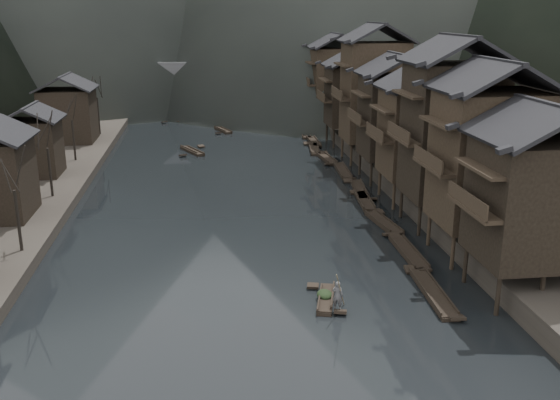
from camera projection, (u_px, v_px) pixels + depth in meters
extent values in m
plane|color=black|center=(248.00, 260.00, 45.70)|extent=(300.00, 300.00, 0.00)
cube|color=#2D2823|center=(476.00, 134.00, 87.51)|extent=(40.00, 200.00, 1.80)
cylinder|color=black|center=(498.00, 295.00, 37.10)|extent=(0.30, 0.30, 2.90)
cylinder|color=black|center=(465.00, 264.00, 41.66)|extent=(0.30, 0.30, 2.90)
cylinder|color=black|center=(542.00, 293.00, 37.43)|extent=(0.30, 0.30, 2.90)
cylinder|color=black|center=(504.00, 262.00, 41.98)|extent=(0.30, 0.30, 2.90)
cube|color=black|center=(537.00, 200.00, 38.26)|extent=(7.00, 6.00, 7.59)
cube|color=black|center=(474.00, 208.00, 37.91)|extent=(1.20, 5.70, 0.25)
cylinder|color=black|center=(453.00, 252.00, 43.75)|extent=(0.30, 0.30, 2.90)
cylinder|color=black|center=(429.00, 229.00, 48.31)|extent=(0.30, 0.30, 2.90)
cylinder|color=black|center=(490.00, 250.00, 44.07)|extent=(0.30, 0.30, 2.90)
cylinder|color=black|center=(463.00, 228.00, 48.63)|extent=(0.30, 0.30, 2.90)
cube|color=black|center=(488.00, 159.00, 44.62)|extent=(7.00, 6.00, 9.58)
cube|color=black|center=(434.00, 167.00, 44.29)|extent=(1.20, 5.70, 0.25)
cylinder|color=black|center=(419.00, 220.00, 50.40)|extent=(0.30, 0.30, 2.90)
cylinder|color=black|center=(401.00, 203.00, 54.96)|extent=(0.30, 0.30, 2.90)
cylinder|color=black|center=(452.00, 219.00, 50.72)|extent=(0.30, 0.30, 2.90)
cylinder|color=black|center=(431.00, 202.00, 55.28)|extent=(0.30, 0.30, 2.90)
cube|color=black|center=(452.00, 131.00, 51.07)|extent=(7.00, 6.00, 10.96)
cube|color=black|center=(404.00, 139.00, 50.76)|extent=(1.20, 5.70, 0.25)
cylinder|color=black|center=(394.00, 196.00, 57.05)|extent=(0.30, 0.30, 2.90)
cylinder|color=black|center=(380.00, 182.00, 61.60)|extent=(0.30, 0.30, 2.90)
cylinder|color=black|center=(423.00, 195.00, 57.37)|extent=(0.30, 0.30, 2.90)
cylinder|color=black|center=(406.00, 181.00, 61.93)|extent=(0.30, 0.30, 2.90)
cube|color=black|center=(422.00, 133.00, 58.13)|extent=(7.00, 6.00, 8.09)
cube|color=black|center=(380.00, 138.00, 57.78)|extent=(1.20, 5.70, 0.25)
cylinder|color=black|center=(371.00, 174.00, 64.64)|extent=(0.30, 0.30, 2.90)
cylinder|color=black|center=(360.00, 163.00, 69.20)|extent=(0.30, 0.30, 2.90)
cylinder|color=black|center=(397.00, 173.00, 64.96)|extent=(0.30, 0.30, 2.90)
cylinder|color=black|center=(384.00, 163.00, 69.52)|extent=(0.30, 0.30, 2.90)
cube|color=black|center=(396.00, 116.00, 65.66)|extent=(7.00, 6.00, 8.58)
cube|color=black|center=(359.00, 121.00, 65.32)|extent=(1.20, 5.70, 0.25)
cylinder|color=black|center=(351.00, 155.00, 73.19)|extent=(0.30, 0.30, 2.90)
cylinder|color=black|center=(342.00, 147.00, 77.75)|extent=(0.30, 0.30, 2.90)
cylinder|color=black|center=(374.00, 154.00, 73.51)|extent=(0.30, 0.30, 2.90)
cylinder|color=black|center=(364.00, 146.00, 78.07)|extent=(0.30, 0.30, 2.90)
cube|color=black|center=(374.00, 92.00, 73.79)|extent=(7.00, 6.00, 11.46)
cube|color=black|center=(341.00, 97.00, 73.49)|extent=(1.20, 5.70, 0.25)
cylinder|color=black|center=(334.00, 138.00, 82.69)|extent=(0.30, 0.30, 2.90)
cylinder|color=black|center=(327.00, 132.00, 87.24)|extent=(0.30, 0.30, 2.90)
cylinder|color=black|center=(354.00, 138.00, 83.01)|extent=(0.30, 0.30, 2.90)
cylinder|color=black|center=(346.00, 131.00, 87.57)|extent=(0.30, 0.30, 2.90)
cube|color=black|center=(354.00, 96.00, 83.80)|extent=(7.00, 6.00, 7.88)
cube|color=black|center=(324.00, 100.00, 83.45)|extent=(1.20, 5.70, 0.25)
cylinder|color=black|center=(318.00, 123.00, 94.08)|extent=(0.30, 0.30, 2.90)
cylinder|color=black|center=(312.00, 118.00, 98.64)|extent=(0.30, 0.30, 2.90)
cylinder|color=black|center=(335.00, 123.00, 94.40)|extent=(0.30, 0.30, 2.90)
cylinder|color=black|center=(329.00, 117.00, 98.96)|extent=(0.30, 0.30, 2.90)
cube|color=black|center=(335.00, 80.00, 94.95)|extent=(7.00, 6.00, 9.56)
cube|color=black|center=(310.00, 84.00, 94.63)|extent=(1.20, 5.70, 0.25)
cube|color=black|center=(34.00, 145.00, 64.91)|extent=(5.00, 5.00, 5.80)
cube|color=black|center=(68.00, 114.00, 81.85)|extent=(6.50, 6.50, 6.80)
cylinder|color=black|center=(7.00, 218.00, 44.22)|extent=(0.24, 0.24, 4.52)
cylinder|color=black|center=(51.00, 170.00, 57.50)|extent=(0.24, 0.24, 4.57)
cylinder|color=black|center=(81.00, 138.00, 71.65)|extent=(0.24, 0.24, 4.67)
cylinder|color=black|center=(101.00, 114.00, 86.82)|extent=(0.24, 0.24, 5.06)
cube|color=black|center=(432.00, 292.00, 40.15)|extent=(1.44, 7.54, 0.30)
cube|color=black|center=(432.00, 290.00, 40.10)|extent=(1.49, 7.39, 0.10)
cube|color=black|center=(412.00, 269.00, 43.50)|extent=(0.98, 0.96, 0.36)
cube|color=black|center=(456.00, 316.00, 36.71)|extent=(0.98, 0.96, 0.36)
cube|color=black|center=(408.00, 253.00, 46.68)|extent=(1.17, 6.92, 0.30)
cube|color=black|center=(408.00, 251.00, 46.62)|extent=(1.23, 6.78, 0.10)
cube|color=black|center=(395.00, 236.00, 49.78)|extent=(0.94, 0.86, 0.35)
cube|color=black|center=(424.00, 269.00, 43.49)|extent=(0.94, 0.86, 0.35)
cube|color=black|center=(384.00, 223.00, 53.17)|extent=(1.85, 6.08, 0.30)
cube|color=black|center=(384.00, 221.00, 53.12)|extent=(1.89, 5.97, 0.10)
cube|color=black|center=(379.00, 211.00, 55.88)|extent=(1.02, 0.85, 0.33)
cube|color=black|center=(389.00, 233.00, 50.38)|extent=(1.02, 0.85, 0.33)
cube|color=black|center=(364.00, 201.00, 59.37)|extent=(1.58, 6.11, 0.30)
cube|color=black|center=(364.00, 199.00, 59.31)|extent=(1.62, 5.99, 0.10)
cube|color=black|center=(355.00, 192.00, 62.04)|extent=(0.99, 0.82, 0.33)
cube|color=black|center=(375.00, 209.00, 56.61)|extent=(0.99, 0.82, 0.33)
cube|color=black|center=(359.00, 190.00, 63.14)|extent=(1.91, 7.09, 0.30)
cube|color=black|center=(359.00, 188.00, 63.09)|extent=(1.95, 6.96, 0.10)
cube|color=black|center=(348.00, 180.00, 66.23)|extent=(1.03, 0.96, 0.35)
cube|color=black|center=(372.00, 198.00, 59.97)|extent=(1.03, 0.96, 0.35)
cube|color=black|center=(342.00, 171.00, 70.62)|extent=(1.55, 7.38, 0.30)
cube|color=black|center=(342.00, 169.00, 70.57)|extent=(1.60, 7.24, 0.10)
cube|color=black|center=(334.00, 163.00, 73.89)|extent=(0.99, 0.95, 0.36)
cube|color=black|center=(351.00, 177.00, 67.27)|extent=(0.99, 0.95, 0.36)
cube|color=black|center=(326.00, 159.00, 76.53)|extent=(1.71, 6.36, 0.30)
cube|color=black|center=(326.00, 157.00, 76.48)|extent=(1.76, 6.24, 0.10)
cube|color=black|center=(324.00, 152.00, 79.37)|extent=(1.01, 0.86, 0.33)
cube|color=black|center=(329.00, 163.00, 73.60)|extent=(1.01, 0.86, 0.33)
cube|color=black|center=(314.00, 149.00, 81.76)|extent=(1.91, 7.13, 0.30)
cube|color=black|center=(314.00, 148.00, 81.71)|extent=(1.95, 6.99, 0.10)
cube|color=black|center=(307.00, 143.00, 84.86)|extent=(1.03, 0.97, 0.35)
cube|color=black|center=(322.00, 154.00, 78.57)|extent=(1.03, 0.97, 0.35)
cube|color=black|center=(313.00, 141.00, 86.61)|extent=(1.19, 7.16, 0.30)
cube|color=black|center=(313.00, 140.00, 86.55)|extent=(1.24, 7.02, 0.10)
cube|color=black|center=(309.00, 136.00, 89.82)|extent=(0.95, 0.89, 0.35)
cube|color=black|center=(318.00, 145.00, 83.31)|extent=(0.95, 0.89, 0.35)
cube|color=black|center=(305.00, 134.00, 91.62)|extent=(1.39, 6.47, 0.30)
cube|color=black|center=(305.00, 133.00, 91.56)|extent=(1.44, 6.34, 0.10)
cube|color=black|center=(300.00, 130.00, 94.48)|extent=(0.97, 0.83, 0.34)
cube|color=black|center=(309.00, 137.00, 88.67)|extent=(0.97, 0.83, 0.34)
cube|color=black|center=(297.00, 125.00, 99.14)|extent=(1.28, 6.38, 0.30)
cube|color=black|center=(297.00, 124.00, 99.09)|extent=(1.33, 6.26, 0.10)
cube|color=black|center=(294.00, 121.00, 102.01)|extent=(0.96, 0.81, 0.33)
cube|color=black|center=(299.00, 127.00, 96.20)|extent=(0.96, 0.81, 0.33)
cube|color=black|center=(295.00, 119.00, 104.61)|extent=(1.32, 6.28, 0.30)
cube|color=black|center=(295.00, 118.00, 104.56)|extent=(1.37, 6.16, 0.10)
cube|color=black|center=(292.00, 115.00, 107.41)|extent=(0.96, 0.80, 0.33)
cube|color=black|center=(298.00, 121.00, 101.74)|extent=(0.96, 0.80, 0.33)
cube|color=black|center=(192.00, 151.00, 80.64)|extent=(3.28, 5.71, 0.30)
cube|color=black|center=(192.00, 150.00, 80.59)|extent=(3.28, 5.63, 0.10)
cube|color=black|center=(201.00, 146.00, 83.15)|extent=(1.07, 1.00, 0.32)
cube|color=black|center=(183.00, 154.00, 78.05)|extent=(1.07, 1.00, 0.32)
cube|color=black|center=(223.00, 130.00, 94.52)|extent=(2.66, 5.09, 0.30)
cube|color=black|center=(223.00, 129.00, 94.47)|extent=(2.67, 5.01, 0.10)
cube|color=black|center=(228.00, 127.00, 96.74)|extent=(1.01, 0.88, 0.30)
cube|color=black|center=(218.00, 132.00, 92.22)|extent=(1.01, 0.88, 0.30)
cube|color=black|center=(173.00, 120.00, 103.51)|extent=(3.63, 4.68, 0.30)
cube|color=black|center=(173.00, 119.00, 103.46)|extent=(3.62, 4.62, 0.10)
cube|color=black|center=(182.00, 117.00, 105.50)|extent=(1.05, 0.99, 0.30)
cube|color=black|center=(164.00, 121.00, 101.44)|extent=(1.05, 0.99, 0.30)
cube|color=#4C4C4F|center=(218.00, 71.00, 111.98)|extent=(40.00, 6.00, 1.60)
cube|color=#4C4C4F|center=(218.00, 65.00, 109.04)|extent=(40.00, 0.50, 1.00)
cube|color=#4C4C4F|center=(217.00, 62.00, 114.17)|extent=(40.00, 0.50, 1.00)
cube|color=#4C4C4F|center=(140.00, 94.00, 111.51)|extent=(3.20, 6.00, 6.40)
cube|color=#4C4C4F|center=(194.00, 94.00, 112.62)|extent=(3.20, 6.00, 6.40)
cube|color=#4C4C4F|center=(243.00, 93.00, 113.67)|extent=(3.20, 6.00, 6.40)
cube|color=#4C4C4F|center=(295.00, 92.00, 114.78)|extent=(3.20, 6.00, 6.40)
cube|color=black|center=(326.00, 299.00, 39.19)|extent=(1.90, 4.22, 0.30)
cube|color=black|center=(326.00, 297.00, 39.14)|extent=(1.93, 4.15, 0.10)
cube|color=black|center=(313.00, 285.00, 40.91)|extent=(0.87, 0.70, 0.28)
cube|color=black|center=(340.00, 311.00, 37.39)|extent=(0.87, 0.70, 0.28)
ellipsoid|color=black|center=(325.00, 290.00, 39.21)|extent=(0.99, 1.29, 0.59)
imported|color=#4F4F51|center=(338.00, 292.00, 37.45)|extent=(0.79, 0.69, 1.83)
cylinder|color=#8C7A51|center=(342.00, 250.00, 36.70)|extent=(1.24, 2.56, 3.50)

